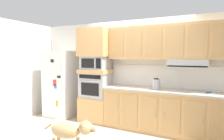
{
  "coord_description": "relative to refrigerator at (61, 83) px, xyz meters",
  "views": [
    {
      "loc": [
        1.44,
        -3.28,
        1.64
      ],
      "look_at": [
        -0.34,
        0.34,
        1.33
      ],
      "focal_mm": 30.12,
      "sensor_mm": 36.0,
      "label": 1
    }
  ],
  "objects": [
    {
      "name": "electric_kettle",
      "position": [
        2.59,
        0.02,
        0.15
      ],
      "size": [
        0.17,
        0.17,
        0.24
      ],
      "color": "#A8AAAF",
      "rests_on": "countertop_slab"
    },
    {
      "name": "oven_base_cabinet",
      "position": [
        1.07,
        0.07,
        -0.58
      ],
      "size": [
        0.74,
        0.62,
        0.6
      ],
      "primitive_type": "cube",
      "color": "tan",
      "rests_on": "ground"
    },
    {
      "name": "upper_cabinet_with_hood",
      "position": [
        2.96,
        0.19,
        1.02
      ],
      "size": [
        3.01,
        0.48,
        0.88
      ],
      "color": "tan",
      "rests_on": "backsplash_panel"
    },
    {
      "name": "lower_cabinet_run",
      "position": [
        2.94,
        0.07,
        -0.44
      ],
      "size": [
        3.01,
        0.63,
        0.88
      ],
      "color": "tan",
      "rests_on": "ground"
    },
    {
      "name": "built_in_oven",
      "position": [
        1.07,
        0.07,
        0.02
      ],
      "size": [
        0.7,
        0.62,
        0.6
      ],
      "color": "#A8AAAF",
      "rests_on": "oven_base_cabinet"
    },
    {
      "name": "ground_plane",
      "position": [
        2.05,
        -0.68,
        -0.88
      ],
      "size": [
        9.6,
        9.6,
        0.0
      ],
      "primitive_type": "plane",
      "color": "beige"
    },
    {
      "name": "refrigerator",
      "position": [
        0.0,
        0.0,
        0.0
      ],
      "size": [
        0.76,
        0.73,
        1.76
      ],
      "color": "white",
      "rests_on": "ground"
    },
    {
      "name": "microwave",
      "position": [
        1.07,
        0.07,
        0.58
      ],
      "size": [
        0.64,
        0.54,
        0.32
      ],
      "color": "#A8AAAF",
      "rests_on": "appliance_mid_shelf"
    },
    {
      "name": "appliance_upper_cabinet",
      "position": [
        1.07,
        0.07,
        1.08
      ],
      "size": [
        0.74,
        0.62,
        0.68
      ],
      "primitive_type": "cube",
      "color": "tan",
      "rests_on": "microwave"
    },
    {
      "name": "side_panel_left",
      "position": [
        -0.75,
        -0.68,
        0.37
      ],
      "size": [
        0.12,
        7.1,
        2.5
      ],
      "primitive_type": "cube",
      "color": "silver",
      "rests_on": "ground"
    },
    {
      "name": "backsplash_panel",
      "position": [
        2.94,
        0.36,
        0.29
      ],
      "size": [
        3.05,
        0.02,
        0.5
      ],
      "primitive_type": "cube",
      "color": "white",
      "rests_on": "countertop_slab"
    },
    {
      "name": "back_kitchen_wall",
      "position": [
        2.05,
        0.43,
        0.37
      ],
      "size": [
        6.2,
        0.12,
        2.5
      ],
      "primitive_type": "cube",
      "color": "silver",
      "rests_on": "ground"
    },
    {
      "name": "dog",
      "position": [
        1.64,
        -1.69,
        -0.42
      ],
      "size": [
        0.89,
        0.35,
        0.67
      ],
      "rotation": [
        0.0,
        0.0,
        0.18
      ],
      "color": "tan",
      "rests_on": "ground"
    },
    {
      "name": "countertop_slab",
      "position": [
        2.94,
        0.07,
        0.02
      ],
      "size": [
        3.05,
        0.64,
        0.04
      ],
      "primitive_type": "cube",
      "color": "#BCB2A3",
      "rests_on": "lower_cabinet_run"
    },
    {
      "name": "appliance_mid_shelf",
      "position": [
        1.07,
        0.07,
        0.37
      ],
      "size": [
        0.74,
        0.62,
        0.1
      ],
      "primitive_type": "cube",
      "color": "tan",
      "rests_on": "built_in_oven"
    },
    {
      "name": "screwdriver",
      "position": [
        3.6,
        0.04,
        0.05
      ],
      "size": [
        0.15,
        0.16,
        0.03
      ],
      "color": "blue",
      "rests_on": "countertop_slab"
    }
  ]
}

